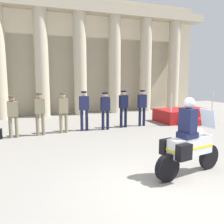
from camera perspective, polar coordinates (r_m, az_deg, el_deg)
The scene contains 12 objects.
ground_plane at distance 5.52m, azimuth 12.07°, elevation -17.52°, with size 28.00×28.00×0.00m, color gray.
colonnade_backdrop at distance 15.68m, azimuth -7.95°, elevation 13.30°, with size 17.40×1.62×7.22m.
reviewing_stand at distance 13.34m, azimuth 16.21°, elevation -0.78°, with size 2.65×2.16×1.54m.
officer_in_row_0 at distance 10.14m, azimuth -22.01°, elevation -0.27°, with size 0.39×0.24×1.62m.
officer_in_row_1 at distance 10.17m, azimuth -16.39°, elevation 0.34°, with size 0.39×0.24×1.70m.
officer_in_row_2 at distance 10.40m, azimuth -11.23°, elevation 0.57°, with size 0.39×0.24×1.67m.
officer_in_row_3 at distance 10.66m, azimuth -6.48°, elevation 1.04°, with size 0.39×0.24×1.72m.
officer_in_row_4 at distance 10.78m, azimuth -1.56°, elevation 0.96°, with size 0.39×0.24×1.65m.
officer_in_row_5 at distance 11.27m, azimuth 2.68°, elevation 1.45°, with size 0.39×0.24×1.70m.
officer_in_row_6 at distance 11.69m, azimuth 6.99°, elevation 1.64°, with size 0.39×0.24×1.70m.
motorcycle_with_rider at distance 6.18m, azimuth 17.25°, elevation -6.95°, with size 2.08×0.77×1.90m.
briefcase_on_ground at distance 10.35m, azimuth -24.36°, elevation -4.62°, with size 0.10×0.32×0.36m, color black.
Camera 1 is at (-2.81, -4.09, 2.41)m, focal length 39.48 mm.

